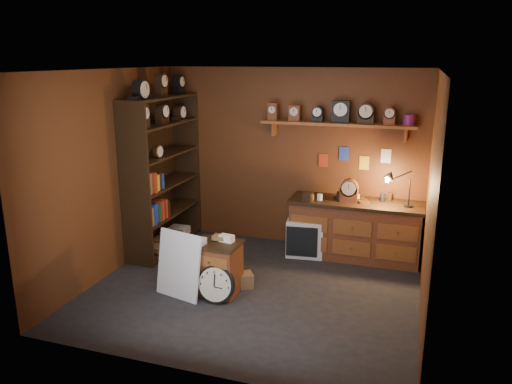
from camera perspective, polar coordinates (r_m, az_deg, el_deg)
The scene contains 11 objects.
floor at distance 6.42m, azimuth -0.25°, elevation -11.07°, with size 4.00×4.00×0.00m, color black.
room_shell at distance 5.96m, azimuth 0.47°, elevation 4.33°, with size 4.02×3.62×2.71m.
shelving_unit at distance 7.56m, azimuth -10.85°, elevation 2.78°, with size 0.47×1.60×2.58m.
workbench at distance 7.37m, azimuth 11.24°, elevation -3.87°, with size 1.89×0.66×1.36m.
low_cabinet at distance 6.24m, azimuth -4.51°, elevation -8.34°, with size 0.59×0.50×0.74m.
big_round_clock at distance 6.05m, azimuth -4.62°, elevation -10.46°, with size 0.47×0.16×0.47m.
white_panel at distance 6.35m, azimuth -8.68°, elevation -11.60°, with size 0.63×0.03×0.83m, color silver.
mini_fridge at distance 7.47m, azimuth 5.72°, elevation -4.99°, with size 0.59×0.61×0.55m.
floor_box_a at distance 6.71m, azimuth -3.87°, elevation -9.18°, with size 0.25×0.21×0.16m, color brown.
floor_box_b at distance 6.55m, azimuth -6.10°, elevation -10.07°, with size 0.19×0.23×0.12m, color white.
floor_box_c at distance 6.46m, azimuth -1.49°, elevation -10.04°, with size 0.24×0.20×0.18m, color brown.
Camera 1 is at (1.84, -5.46, 2.84)m, focal length 35.00 mm.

